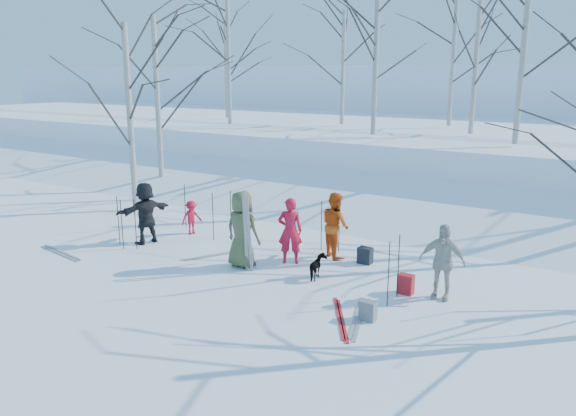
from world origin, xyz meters
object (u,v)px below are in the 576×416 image
Objects in this scene: skier_cream_east at (442,261)px; skier_red_seated at (192,217)px; skier_olive_center at (242,229)px; skier_grey_west at (146,213)px; skier_redor_behind at (335,225)px; skier_red_north at (290,231)px; backpack_red at (406,284)px; backpack_dark at (365,255)px; backpack_grey at (368,311)px; dog at (318,267)px.

skier_red_seated is at bearing 167.44° from skier_cream_east.
skier_grey_west is (-3.38, 0.12, -0.08)m from skier_olive_center.
skier_olive_center is 1.12× the size of skier_redor_behind.
skier_redor_behind reaches higher than skier_cream_east.
skier_red_north reaches higher than skier_red_seated.
backpack_red is 2.03m from backpack_dark.
skier_cream_east is 2.05m from backpack_grey.
skier_redor_behind is 4.36× the size of backpack_grey.
skier_grey_west reaches higher than backpack_red.
skier_grey_west reaches higher than skier_cream_east.
skier_grey_west is 4.02× the size of backpack_red.
skier_red_seated is 0.58× the size of skier_grey_west.
skier_grey_west is at bearing -20.74° from skier_red_north.
skier_cream_east reaches higher than backpack_dark.
skier_red_north is 3.80m from skier_red_seated.
skier_redor_behind is 1.76m from dog.
backpack_grey is (3.81, -1.11, -0.74)m from skier_olive_center.
backpack_dark is at bearing -178.68° from skier_red_north.
skier_red_north is at bearing -43.59° from dog.
skier_olive_center is 4.66m from skier_cream_east.
skier_red_north is at bearing -134.00° from skier_olive_center.
skier_red_north is 0.99× the size of skier_redor_behind.
skier_cream_east is 3.78× the size of backpack_red.
backpack_dark is (0.87, -0.06, -0.63)m from skier_redor_behind.
backpack_grey is (1.88, -1.37, -0.09)m from dog.
skier_grey_west reaches higher than skier_redor_behind.
skier_olive_center is 4.02m from backpack_red.
skier_olive_center is at bearing -172.58° from backpack_red.
backpack_dark is (1.56, 0.97, -0.62)m from skier_red_north.
skier_cream_east is (3.79, -0.17, -0.02)m from skier_red_north.
skier_red_north is 3.19m from backpack_red.
backpack_red reaches higher than backpack_grey.
backpack_red is at bearing -77.48° from skier_red_seated.
skier_cream_east is at bearing -26.91° from backpack_dark.
backpack_dark is (5.30, 0.38, -0.29)m from skier_red_seated.
skier_cream_east is 2.58m from backpack_dark.
skier_red_north is 3.80m from skier_cream_east.
skier_redor_behind is 0.98× the size of skier_grey_west.
skier_cream_east is 8.01m from skier_grey_west.
backpack_grey is at bearing -63.70° from backpack_dark.
skier_red_north reaches higher than backpack_grey.
skier_red_north is 3.64m from backpack_grey.
skier_red_seated is at bearing -175.86° from backpack_dark.
backpack_red is (7.30, 0.40, -0.63)m from skier_grey_west.
backpack_grey is (3.00, -1.96, -0.63)m from skier_red_north.
skier_olive_center is at bearing -8.34° from dog.
skier_olive_center reaches higher than backpack_dark.
skier_cream_east is 2.76m from dog.
skier_grey_west reaches higher than skier_red_seated.
skier_olive_center is 1.17× the size of skier_cream_east.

